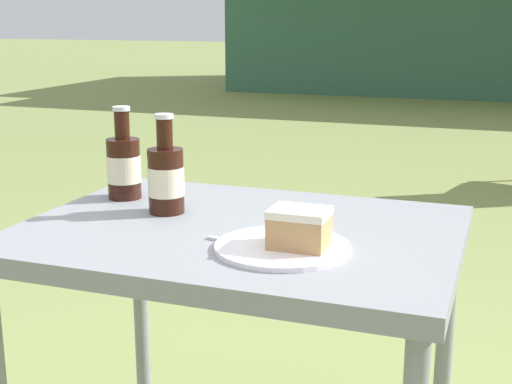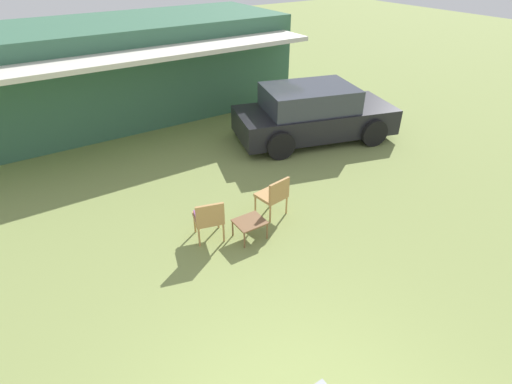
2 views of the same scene
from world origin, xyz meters
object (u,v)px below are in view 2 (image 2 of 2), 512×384
object	(u,v)px
parked_car	(313,114)
wicker_chair_cushioned	(209,217)
wicker_chair_plain	(274,194)
garden_side_table	(250,223)

from	to	relation	value
parked_car	wicker_chair_cushioned	distance (m)	5.03
wicker_chair_cushioned	wicker_chair_plain	distance (m)	1.41
parked_car	wicker_chair_cushioned	bearing A→B (deg)	-135.34
wicker_chair_cushioned	garden_side_table	size ratio (longest dim) A/B	1.58
parked_car	garden_side_table	bearing A→B (deg)	-127.71
parked_car	wicker_chair_plain	bearing A→B (deg)	-124.94
parked_car	wicker_chair_plain	size ratio (longest dim) A/B	5.38
wicker_chair_plain	garden_side_table	distance (m)	0.86
wicker_chair_plain	parked_car	bearing A→B (deg)	-149.44
garden_side_table	wicker_chair_plain	bearing A→B (deg)	23.62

